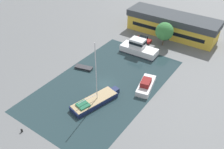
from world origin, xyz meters
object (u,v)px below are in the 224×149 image
object	(u,v)px
small_dinghy	(84,68)
sailboat_moored	(95,101)
warehouse_building	(172,25)
quay_tree_near_building	(164,31)
motor_cruiser	(139,48)
parked_car	(143,39)
cabin_boat	(146,85)

from	to	relation	value
small_dinghy	sailboat_moored	bearing A→B (deg)	35.67
warehouse_building	sailboat_moored	xyz separation A→B (m)	(0.35, -37.59, -2.49)
quay_tree_near_building	small_dinghy	xyz separation A→B (m)	(-10.68, -21.65, -4.02)
warehouse_building	quay_tree_near_building	size ratio (longest dim) A/B	4.01
motor_cruiser	small_dinghy	world-z (taller)	motor_cruiser
warehouse_building	small_dinghy	size ratio (longest dim) A/B	5.81
quay_tree_near_building	parked_car	xyz separation A→B (m)	(-5.46, -1.35, -3.49)
warehouse_building	cabin_boat	xyz separation A→B (m)	(6.44, -27.39, -2.26)
parked_car	cabin_boat	distance (m)	21.26
parked_car	sailboat_moored	size ratio (longest dim) A/B	0.33
small_dinghy	warehouse_building	bearing A→B (deg)	146.96
warehouse_building	parked_car	distance (m)	10.38
warehouse_building	motor_cruiser	xyz separation A→B (m)	(-2.41, -15.41, -1.64)
parked_car	motor_cruiser	size ratio (longest dim) A/B	0.45
quay_tree_near_building	small_dinghy	bearing A→B (deg)	-116.25
warehouse_building	quay_tree_near_building	world-z (taller)	quay_tree_near_building
quay_tree_near_building	parked_car	size ratio (longest dim) A/B	1.50
parked_car	motor_cruiser	world-z (taller)	motor_cruiser
quay_tree_near_building	motor_cruiser	bearing A→B (deg)	-114.32
parked_car	small_dinghy	bearing A→B (deg)	-16.81
sailboat_moored	cabin_boat	world-z (taller)	sailboat_moored
cabin_boat	quay_tree_near_building	bearing A→B (deg)	92.19
cabin_boat	parked_car	bearing A→B (deg)	107.54
warehouse_building	small_dinghy	world-z (taller)	warehouse_building
sailboat_moored	small_dinghy	bearing A→B (deg)	155.32
parked_car	warehouse_building	bearing A→B (deg)	151.75
quay_tree_near_building	motor_cruiser	size ratio (longest dim) A/B	0.67
small_dinghy	cabin_boat	distance (m)	16.20
sailboat_moored	cabin_boat	xyz separation A→B (m)	(6.10, 10.21, 0.23)
quay_tree_near_building	cabin_boat	distance (m)	20.65
warehouse_building	parked_car	world-z (taller)	warehouse_building
warehouse_building	small_dinghy	xyz separation A→B (m)	(-9.62, -29.40, -2.85)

